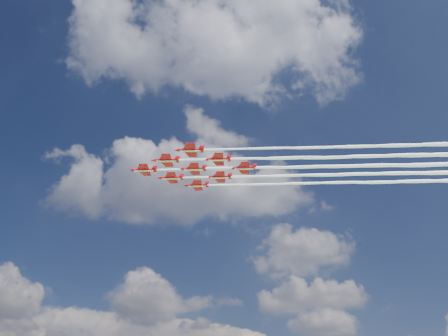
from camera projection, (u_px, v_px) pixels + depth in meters
The scene contains 9 objects.
jet_lead at pixel (314, 167), 162.03m from camera, with size 134.09×9.00×2.63m.
jet_row2_port at pixel (343, 157), 156.10m from camera, with size 134.09×9.00×2.63m.
jet_row2_starb at pixel (336, 175), 167.35m from camera, with size 134.09×9.00×2.63m.
jet_row3_port at pixel (374, 146), 150.18m from camera, with size 134.09×9.00×2.63m.
jet_row3_centre at pixel (365, 166), 161.42m from camera, with size 134.09×9.00×2.63m.
jet_row3_starb at pixel (357, 182), 172.67m from camera, with size 134.09×9.00×2.63m.
jet_row4_port at pixel (396, 156), 155.50m from camera, with size 134.09×9.00×2.63m.
jet_row4_starb at pixel (385, 174), 166.74m from camera, with size 134.09×9.00×2.63m.
jet_tail at pixel (416, 165), 160.82m from camera, with size 134.09×9.00×2.63m.
Camera 1 is at (13.74, -143.94, 6.38)m, focal length 35.00 mm.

